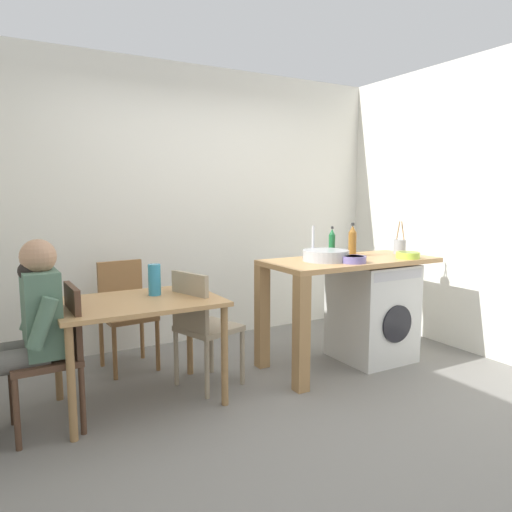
% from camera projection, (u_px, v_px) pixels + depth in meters
% --- Properties ---
extents(ground_plane, '(5.46, 5.46, 0.00)m').
position_uv_depth(ground_plane, '(284.00, 403.00, 3.34)').
color(ground_plane, slate).
extents(wall_back, '(4.60, 0.10, 2.70)m').
position_uv_depth(wall_back, '(190.00, 206.00, 4.68)').
color(wall_back, silver).
rests_on(wall_back, ground_plane).
extents(wall_counter_side, '(0.10, 3.80, 2.70)m').
position_uv_depth(wall_counter_side, '(488.00, 207.00, 4.21)').
color(wall_counter_side, silver).
rests_on(wall_counter_side, ground_plane).
extents(dining_table, '(1.10, 0.76, 0.74)m').
position_uv_depth(dining_table, '(139.00, 314.00, 3.27)').
color(dining_table, tan).
rests_on(dining_table, ground_plane).
extents(chair_person_seat, '(0.41, 0.41, 0.90)m').
position_uv_depth(chair_person_seat, '(57.00, 349.00, 2.94)').
color(chair_person_seat, '#4C3323').
rests_on(chair_person_seat, ground_plane).
extents(chair_opposite, '(0.50, 0.50, 0.90)m').
position_uv_depth(chair_opposite, '(201.00, 323.00, 3.55)').
color(chair_opposite, gray).
rests_on(chair_opposite, ground_plane).
extents(chair_spare_by_wall, '(0.43, 0.43, 0.90)m').
position_uv_depth(chair_spare_by_wall, '(125.00, 308.00, 4.01)').
color(chair_spare_by_wall, olive).
rests_on(chair_spare_by_wall, ground_plane).
extents(seated_person, '(0.50, 0.52, 1.20)m').
position_uv_depth(seated_person, '(27.00, 327.00, 2.84)').
color(seated_person, '#595651').
rests_on(seated_person, ground_plane).
extents(kitchen_counter, '(1.50, 0.68, 0.92)m').
position_uv_depth(kitchen_counter, '(330.00, 279.00, 3.94)').
color(kitchen_counter, tan).
rests_on(kitchen_counter, ground_plane).
extents(washing_machine, '(0.60, 0.61, 0.86)m').
position_uv_depth(washing_machine, '(372.00, 311.00, 4.21)').
color(washing_machine, silver).
rests_on(washing_machine, ground_plane).
extents(sink_basin, '(0.38, 0.38, 0.09)m').
position_uv_depth(sink_basin, '(326.00, 255.00, 3.89)').
color(sink_basin, '#9EA0A5').
rests_on(sink_basin, kitchen_counter).
extents(tap, '(0.02, 0.02, 0.28)m').
position_uv_depth(tap, '(313.00, 242.00, 4.03)').
color(tap, '#B2B2B7').
rests_on(tap, kitchen_counter).
extents(bottle_tall_green, '(0.06, 0.06, 0.26)m').
position_uv_depth(bottle_tall_green, '(332.00, 242.00, 4.25)').
color(bottle_tall_green, '#19592D').
rests_on(bottle_tall_green, kitchen_counter).
extents(bottle_squat_brown, '(0.07, 0.07, 0.30)m').
position_uv_depth(bottle_squat_brown, '(352.00, 241.00, 4.18)').
color(bottle_squat_brown, brown).
rests_on(bottle_squat_brown, kitchen_counter).
extents(mixing_bowl, '(0.20, 0.20, 0.06)m').
position_uv_depth(mixing_bowl, '(353.00, 259.00, 3.78)').
color(mixing_bowl, slate).
rests_on(mixing_bowl, kitchen_counter).
extents(utensil_crock, '(0.11, 0.11, 0.30)m').
position_uv_depth(utensil_crock, '(400.00, 246.00, 4.36)').
color(utensil_crock, gray).
rests_on(utensil_crock, kitchen_counter).
extents(colander, '(0.20, 0.20, 0.06)m').
position_uv_depth(colander, '(408.00, 255.00, 4.04)').
color(colander, '#A8C63D').
rests_on(colander, kitchen_counter).
extents(vase, '(0.09, 0.09, 0.23)m').
position_uv_depth(vase, '(154.00, 280.00, 3.40)').
color(vase, teal).
rests_on(vase, dining_table).
extents(scissors, '(0.15, 0.06, 0.01)m').
position_uv_depth(scissors, '(354.00, 260.00, 3.91)').
color(scissors, '#B2B2B7').
rests_on(scissors, kitchen_counter).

